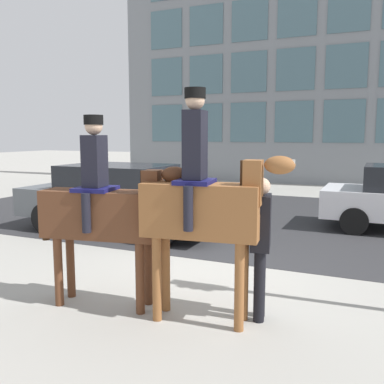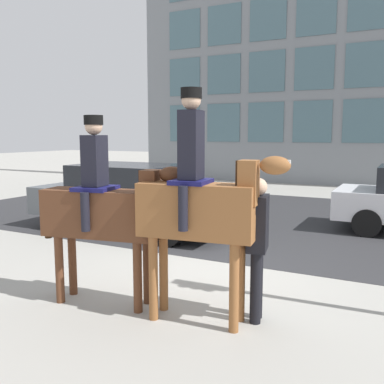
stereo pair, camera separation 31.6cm
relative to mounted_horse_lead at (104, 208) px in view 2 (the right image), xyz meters
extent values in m
plane|color=#9E9B93|center=(0.61, 1.84, -1.26)|extent=(80.00, 80.00, 0.00)
cube|color=#2D2D30|center=(0.61, 6.59, -1.26)|extent=(18.85, 8.50, 0.01)
cube|color=slate|center=(-6.65, 14.67, 1.48)|extent=(1.66, 0.02, 1.79)
cube|color=slate|center=(-4.57, 14.67, 1.48)|extent=(1.66, 0.02, 1.79)
cube|color=slate|center=(-2.50, 14.67, 1.48)|extent=(1.66, 0.02, 1.79)
cube|color=slate|center=(-0.42, 14.67, 1.48)|extent=(1.66, 0.02, 1.79)
cube|color=slate|center=(1.65, 14.67, 1.48)|extent=(1.66, 0.02, 1.79)
cube|color=slate|center=(-6.65, 14.67, 3.71)|extent=(1.66, 0.02, 1.79)
cube|color=slate|center=(-4.57, 14.67, 3.71)|extent=(1.66, 0.02, 1.79)
cube|color=slate|center=(-2.50, 14.67, 3.71)|extent=(1.66, 0.02, 1.79)
cube|color=slate|center=(-0.42, 14.67, 3.71)|extent=(1.66, 0.02, 1.79)
cube|color=slate|center=(1.65, 14.67, 3.71)|extent=(1.66, 0.02, 1.79)
cube|color=slate|center=(-6.65, 14.67, 5.95)|extent=(1.66, 0.02, 1.79)
cube|color=slate|center=(-4.57, 14.67, 5.95)|extent=(1.66, 0.02, 1.79)
cube|color=slate|center=(-2.50, 14.67, 5.95)|extent=(1.66, 0.02, 1.79)
cube|color=slate|center=(-0.42, 14.67, 5.95)|extent=(1.66, 0.02, 1.79)
cube|color=slate|center=(1.65, 14.67, 5.95)|extent=(1.66, 0.02, 1.79)
cube|color=#59331E|center=(-0.03, -0.01, -0.06)|extent=(1.59, 0.71, 0.60)
cylinder|color=#59331E|center=(0.48, 0.25, -0.81)|extent=(0.11, 0.11, 0.90)
cylinder|color=#59331E|center=(0.54, -0.06, -0.81)|extent=(0.11, 0.11, 0.90)
cylinder|color=#59331E|center=(-0.61, 0.04, -0.81)|extent=(0.11, 0.11, 0.90)
cylinder|color=#59331E|center=(-0.55, -0.26, -0.81)|extent=(0.11, 0.11, 0.90)
cube|color=#59331E|center=(0.63, 0.12, 0.27)|extent=(0.24, 0.27, 0.48)
cube|color=#382314|center=(0.52, 0.10, 0.29)|extent=(0.05, 0.09, 0.43)
ellipsoid|color=#59331E|center=(0.91, 0.17, 0.46)|extent=(0.36, 0.26, 0.20)
cube|color=silver|center=(1.01, 0.19, 0.48)|extent=(0.13, 0.07, 0.08)
cylinder|color=#382314|center=(-0.83, -0.15, -0.17)|extent=(0.09, 0.09, 0.55)
cube|color=#14144C|center=(-0.11, -0.02, 0.26)|extent=(0.54, 0.56, 0.05)
cube|color=black|center=(-0.11, -0.02, 0.61)|extent=(0.27, 0.35, 0.64)
sphere|color=#D1A889|center=(-0.11, -0.02, 1.04)|extent=(0.22, 0.22, 0.22)
cylinder|color=black|center=(-0.11, -0.02, 1.12)|extent=(0.24, 0.24, 0.12)
cylinder|color=black|center=(-0.16, 0.25, 0.00)|extent=(0.11, 0.11, 0.48)
cylinder|color=black|center=(-0.06, -0.29, 0.00)|extent=(0.11, 0.11, 0.48)
cube|color=brown|center=(1.29, 0.07, 0.07)|extent=(1.41, 0.62, 0.62)
cylinder|color=brown|center=(1.76, 0.29, -0.75)|extent=(0.11, 0.11, 1.01)
cylinder|color=brown|center=(1.80, -0.01, -0.75)|extent=(0.11, 0.11, 1.01)
cylinder|color=brown|center=(0.78, 0.16, -0.75)|extent=(0.11, 0.11, 1.01)
cylinder|color=brown|center=(0.82, -0.14, -0.75)|extent=(0.11, 0.11, 1.01)
cube|color=brown|center=(1.88, 0.15, 0.41)|extent=(0.23, 0.27, 0.50)
cube|color=#382314|center=(1.77, 0.14, 0.43)|extent=(0.05, 0.08, 0.45)
ellipsoid|color=brown|center=(2.17, 0.19, 0.61)|extent=(0.36, 0.24, 0.20)
cube|color=silver|center=(2.27, 0.20, 0.63)|extent=(0.13, 0.07, 0.08)
cylinder|color=#382314|center=(0.58, -0.02, -0.04)|extent=(0.09, 0.09, 0.55)
cube|color=#14144C|center=(1.22, 0.06, 0.40)|extent=(0.47, 0.53, 0.05)
cube|color=black|center=(1.22, 0.06, 0.82)|extent=(0.26, 0.35, 0.78)
sphere|color=#D1A889|center=(1.22, 0.06, 1.32)|extent=(0.22, 0.22, 0.22)
cylinder|color=black|center=(1.22, 0.06, 1.40)|extent=(0.24, 0.24, 0.12)
cylinder|color=black|center=(1.19, 0.33, 0.13)|extent=(0.11, 0.11, 0.50)
cylinder|color=black|center=(1.26, -0.20, 0.13)|extent=(0.11, 0.11, 0.50)
cylinder|color=black|center=(1.94, 0.31, -0.83)|extent=(0.13, 0.13, 0.86)
cylinder|color=black|center=(1.91, 0.47, -0.83)|extent=(0.13, 0.13, 0.86)
cube|color=black|center=(1.92, 0.39, -0.08)|extent=(0.30, 0.44, 0.64)
sphere|color=#D1A889|center=(1.92, 0.39, 0.34)|extent=(0.20, 0.20, 0.20)
cube|color=black|center=(1.69, 0.16, 0.10)|extent=(0.56, 0.20, 0.09)
cone|color=orange|center=(1.35, 0.09, 0.10)|extent=(0.19, 0.08, 0.04)
cube|color=#51565B|center=(-2.18, 3.76, -0.61)|extent=(4.67, 1.97, 0.64)
cube|color=black|center=(-2.29, 3.76, -0.02)|extent=(2.33, 1.73, 0.54)
cylinder|color=black|center=(-0.73, 2.85, -0.92)|extent=(0.67, 0.24, 0.67)
cylinder|color=black|center=(-0.73, 4.66, -0.92)|extent=(0.67, 0.24, 0.67)
cylinder|color=black|center=(-3.62, 2.85, -0.92)|extent=(0.67, 0.24, 0.67)
cylinder|color=black|center=(-3.62, 4.66, -0.92)|extent=(0.67, 0.24, 0.67)
cylinder|color=black|center=(2.70, 5.48, -0.95)|extent=(0.61, 0.22, 0.61)
cylinder|color=black|center=(2.70, 7.14, -0.95)|extent=(0.61, 0.22, 0.61)
camera|label=1|loc=(3.17, -4.41, 0.94)|focal=40.00mm
camera|label=2|loc=(3.45, -4.27, 0.94)|focal=40.00mm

